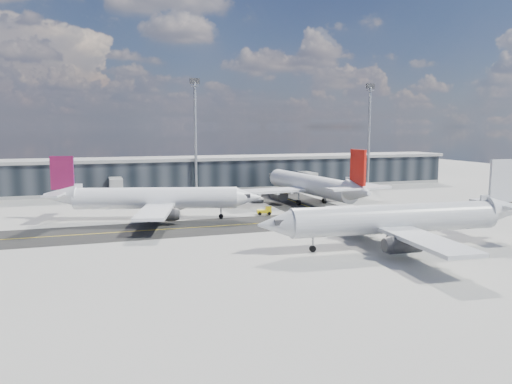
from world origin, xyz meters
TOP-DOWN VIEW (x-y plane):
  - ground at (0.00, 0.00)m, footprint 300.00×300.00m
  - taxiway_lanes at (3.91, 10.74)m, footprint 180.00×63.00m
  - terminal_concourse at (0.04, 54.93)m, footprint 152.00×19.80m
  - floodlight_masts at (0.00, 48.00)m, footprint 102.50×0.70m
  - airliner_af at (-14.80, 13.89)m, footprint 38.87×33.44m
  - airliner_redtail at (20.11, 21.55)m, footprint 36.63×42.91m
  - airliner_near at (15.56, -18.34)m, footprint 40.86×34.85m
  - baggage_tug at (6.23, 11.88)m, footprint 2.96×1.83m
  - service_van at (9.67, 29.19)m, footprint 3.01×6.02m

SIDE VIEW (x-z plane):
  - ground at x=0.00m, z-range 0.00..0.00m
  - taxiway_lanes at x=3.91m, z-range -0.01..0.03m
  - service_van at x=9.67m, z-range 0.00..1.64m
  - baggage_tug at x=6.23m, z-range 0.00..1.74m
  - airliner_af at x=-14.80m, z-range -1.98..9.68m
  - airliner_near at x=15.56m, z-range -2.05..10.05m
  - terminal_concourse at x=0.04m, z-range -0.31..8.49m
  - airliner_redtail at x=20.11m, z-range -2.16..10.55m
  - floodlight_masts at x=0.00m, z-range 1.16..30.06m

